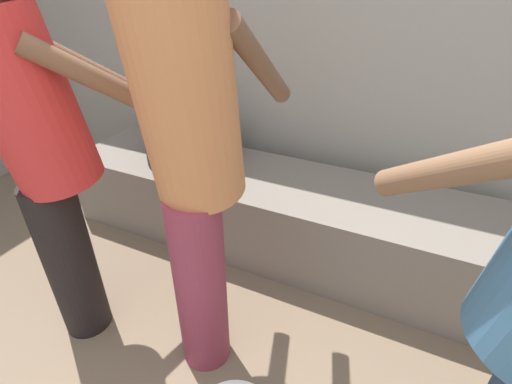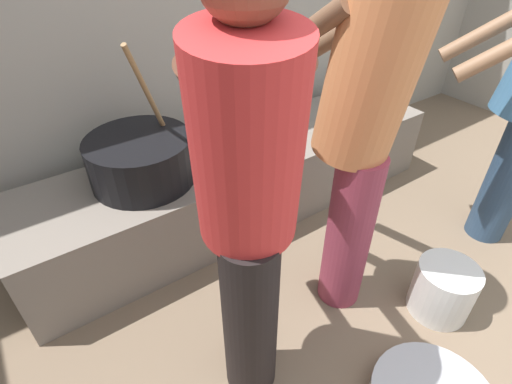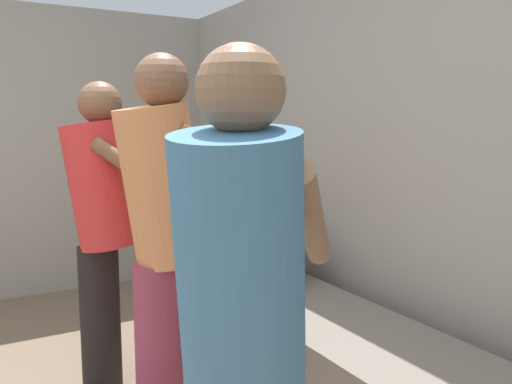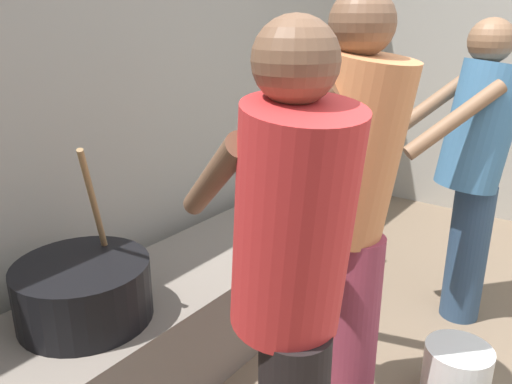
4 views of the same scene
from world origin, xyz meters
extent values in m
cube|color=#9E998E|center=(0.00, 2.25, 1.12)|extent=(5.40, 0.20, 2.25)
cube|color=slate|center=(-0.18, 1.73, 0.22)|extent=(2.51, 0.60, 0.45)
cylinder|color=black|center=(-0.75, 1.74, 0.56)|extent=(0.51, 0.51, 0.23)
cylinder|color=#937047|center=(-0.66, 1.74, 0.88)|extent=(0.21, 0.19, 0.51)
cylinder|color=#8C3347|center=(-0.15, 0.91, 0.40)|extent=(0.20, 0.20, 0.79)
cylinder|color=#D17F4C|center=(-0.15, 0.94, 1.11)|extent=(0.32, 0.40, 0.68)
cylinder|color=brown|center=(-0.02, 1.18, 1.18)|extent=(0.09, 0.48, 0.37)
cylinder|color=brown|center=(-0.29, 1.17, 1.18)|extent=(0.09, 0.48, 0.37)
cylinder|color=brown|center=(0.59, 0.82, 1.11)|extent=(0.38, 0.36, 0.35)
cylinder|color=black|center=(-0.74, 0.80, 0.38)|extent=(0.20, 0.20, 0.75)
cylinder|color=red|center=(-0.72, 0.83, 1.06)|extent=(0.45, 0.48, 0.65)
cylinder|color=brown|center=(-0.49, 0.96, 1.12)|extent=(0.30, 0.43, 0.35)
cylinder|color=brown|center=(-0.72, 1.10, 1.12)|extent=(0.30, 0.43, 0.35)
camera|label=1|loc=(0.50, 0.04, 1.46)|focal=26.36mm
camera|label=2|loc=(-1.21, 0.09, 1.57)|focal=27.53mm
camera|label=3|loc=(1.91, 0.20, 1.37)|focal=37.37mm
camera|label=4|loc=(-1.74, 0.20, 1.56)|focal=35.92mm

